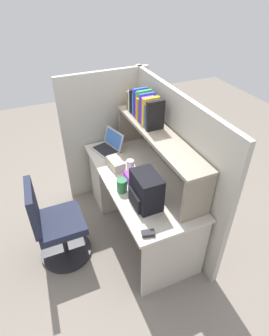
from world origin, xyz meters
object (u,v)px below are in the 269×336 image
object	(u,v)px
office_chair	(55,228)
tissue_box	(116,164)
laptop	(109,146)
computer_mouse	(148,233)
paper_cup	(130,165)
snack_canister	(122,185)
backpack	(146,191)

from	to	relation	value
office_chair	tissue_box	bearing A→B (deg)	-66.48
laptop	computer_mouse	distance (m)	1.32
tissue_box	office_chair	bearing A→B (deg)	-76.07
computer_mouse	paper_cup	size ratio (longest dim) A/B	1.00
snack_canister	office_chair	world-z (taller)	office_chair
tissue_box	office_chair	size ratio (longest dim) A/B	0.24
laptop	tissue_box	distance (m)	0.37
backpack	office_chair	bearing A→B (deg)	-114.34
backpack	office_chair	xyz separation A→B (m)	(-0.36, -0.79, -0.49)
computer_mouse	snack_canister	bearing A→B (deg)	-166.07
backpack	laptop	bearing A→B (deg)	-179.88
computer_mouse	snack_canister	distance (m)	0.58
tissue_box	computer_mouse	bearing A→B (deg)	-10.58
office_chair	computer_mouse	bearing A→B (deg)	-132.55
computer_mouse	office_chair	world-z (taller)	office_chair
computer_mouse	backpack	bearing A→B (deg)	172.85
laptop	paper_cup	xyz separation A→B (m)	(0.44, 0.08, 0.00)
computer_mouse	office_chair	size ratio (longest dim) A/B	0.11
backpack	paper_cup	bearing A→B (deg)	171.53
paper_cup	tissue_box	distance (m)	0.15
laptop	office_chair	bearing A→B (deg)	-51.35
backpack	tissue_box	distance (m)	0.63
laptop	snack_canister	xyz separation A→B (m)	(0.73, -0.12, 0.01)
paper_cup	computer_mouse	bearing A→B (deg)	-13.55
laptop	office_chair	distance (m)	1.08
computer_mouse	tissue_box	bearing A→B (deg)	-170.41
paper_cup	tissue_box	xyz separation A→B (m)	(-0.08, -0.13, -0.00)
paper_cup	tissue_box	bearing A→B (deg)	-120.35
backpack	computer_mouse	distance (m)	0.38
laptop	backpack	xyz separation A→B (m)	(0.98, 0.00, 0.10)
laptop	tissue_box	world-z (taller)	laptop
laptop	snack_canister	size ratio (longest dim) A/B	2.88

